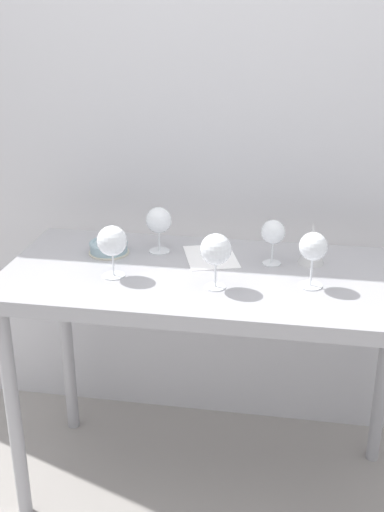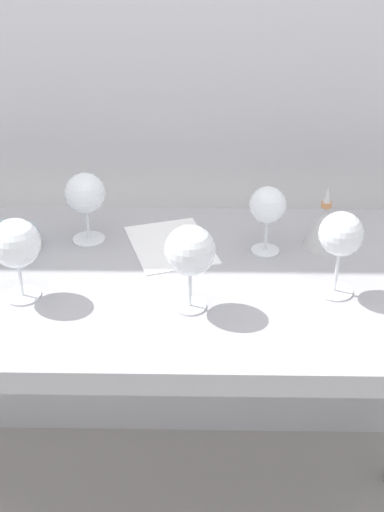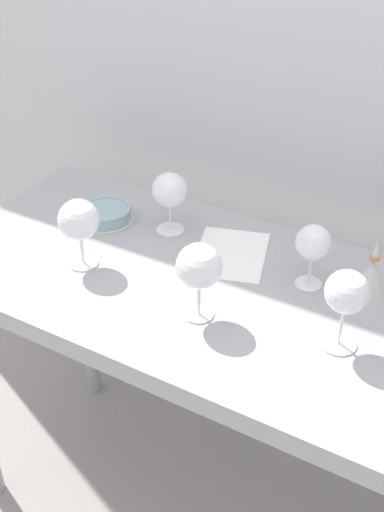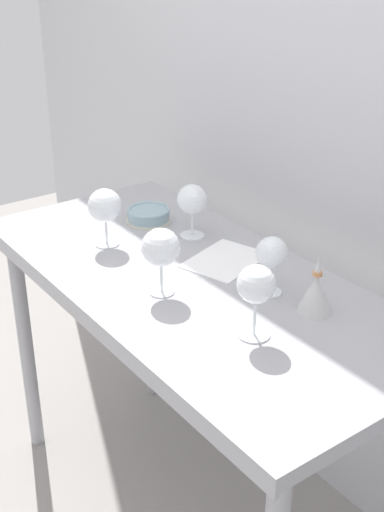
% 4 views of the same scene
% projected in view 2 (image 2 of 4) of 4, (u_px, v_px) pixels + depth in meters
% --- Properties ---
extents(back_wall, '(3.80, 0.04, 2.60)m').
position_uv_depth(back_wall, '(183.00, 31.00, 1.77)').
color(back_wall, silver).
rests_on(back_wall, ground_plane).
extents(steel_counter, '(1.40, 0.65, 0.90)m').
position_uv_depth(steel_counter, '(178.00, 317.00, 1.60)').
color(steel_counter, '#A0A0A5').
rests_on(steel_counter, ground_plane).
extents(wine_glass_far_right, '(0.08, 0.08, 0.16)m').
position_uv_depth(wine_glass_far_right, '(268.00, 207.00, 1.58)').
color(wine_glass_far_right, white).
rests_on(wine_glass_far_right, steel_counter).
extents(wine_glass_near_right, '(0.09, 0.09, 0.18)m').
position_uv_depth(wine_glass_near_right, '(341.00, 236.00, 1.43)').
color(wine_glass_near_right, white).
rests_on(wine_glass_near_right, steel_counter).
extents(wine_glass_far_left, '(0.09, 0.09, 0.17)m').
position_uv_depth(wine_glass_far_left, '(85.00, 195.00, 1.63)').
color(wine_glass_far_left, white).
rests_on(wine_glass_far_left, steel_counter).
extents(wine_glass_near_left, '(0.10, 0.10, 0.17)m').
position_uv_depth(wine_glass_near_left, '(16.00, 245.00, 1.42)').
color(wine_glass_near_left, white).
rests_on(wine_glass_near_left, steel_counter).
extents(wine_glass_near_center, '(0.10, 0.10, 0.18)m').
position_uv_depth(wine_glass_near_center, '(190.00, 252.00, 1.38)').
color(wine_glass_near_center, white).
rests_on(wine_glass_near_center, steel_counter).
extents(tasting_sheet_upper, '(0.23, 0.27, 0.00)m').
position_uv_depth(tasting_sheet_upper, '(171.00, 245.00, 1.66)').
color(tasting_sheet_upper, white).
rests_on(tasting_sheet_upper, steel_counter).
extents(tasting_bowl, '(0.15, 0.15, 0.04)m').
position_uv_depth(tasting_bowl, '(8.00, 240.00, 1.64)').
color(tasting_bowl, beige).
rests_on(tasting_bowl, steel_counter).
extents(decanter_funnel, '(0.09, 0.09, 0.15)m').
position_uv_depth(decanter_funnel, '(324.00, 226.00, 1.64)').
color(decanter_funnel, '#BEBEBE').
rests_on(decanter_funnel, steel_counter).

